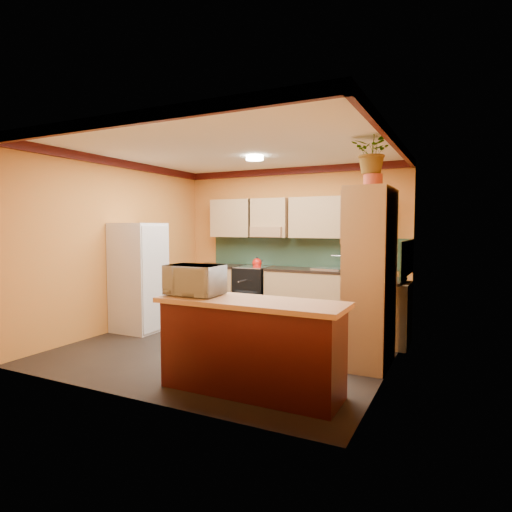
{
  "coord_description": "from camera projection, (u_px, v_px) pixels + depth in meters",
  "views": [
    {
      "loc": [
        2.86,
        -5.15,
        1.65
      ],
      "look_at": [
        0.1,
        0.45,
        1.22
      ],
      "focal_mm": 30.0,
      "sensor_mm": 36.0,
      "label": 1
    }
  ],
  "objects": [
    {
      "name": "bar_top",
      "position": [
        251.0,
        302.0,
        4.2
      ],
      "size": [
        1.9,
        0.65,
        0.05
      ],
      "primitive_type": "cube",
      "color": "tan",
      "rests_on": "breakfast_bar"
    },
    {
      "name": "fridge",
      "position": [
        139.0,
        277.0,
        6.72
      ],
      "size": [
        0.68,
        0.66,
        1.7
      ],
      "primitive_type": "cube",
      "color": "silver",
      "rests_on": "ground"
    },
    {
      "name": "fern",
      "position": [
        374.0,
        152.0,
        5.0
      ],
      "size": [
        0.59,
        0.56,
        0.52
      ],
      "primitive_type": "imported",
      "rotation": [
        0.0,
        0.0,
        -0.43
      ],
      "color": "tan",
      "rests_on": "fern_pot"
    },
    {
      "name": "sink",
      "position": [
        328.0,
        269.0,
        7.19
      ],
      "size": [
        0.48,
        0.4,
        0.03
      ],
      "primitive_type": "cube",
      "color": "silver",
      "rests_on": "countertop_back"
    },
    {
      "name": "room_shell",
      "position": [
        246.0,
        195.0,
        6.08
      ],
      "size": [
        4.24,
        4.24,
        2.72
      ],
      "color": "black",
      "rests_on": "ground"
    },
    {
      "name": "base_cabinets_right",
      "position": [
        380.0,
        313.0,
        5.97
      ],
      "size": [
        0.6,
        0.8,
        0.88
      ],
      "primitive_type": "cube",
      "color": "tan",
      "rests_on": "ground"
    },
    {
      "name": "pantry",
      "position": [
        370.0,
        277.0,
        5.06
      ],
      "size": [
        0.48,
        0.9,
        2.1
      ],
      "primitive_type": "cube",
      "color": "tan",
      "rests_on": "ground"
    },
    {
      "name": "countertop_back",
      "position": [
        285.0,
        269.0,
        7.53
      ],
      "size": [
        3.65,
        0.62,
        0.04
      ],
      "primitive_type": "cube",
      "color": "black",
      "rests_on": "base_cabinets_back"
    },
    {
      "name": "base_cabinets_back",
      "position": [
        285.0,
        295.0,
        7.57
      ],
      "size": [
        3.65,
        0.6,
        0.88
      ],
      "primitive_type": "cube",
      "color": "tan",
      "rests_on": "ground"
    },
    {
      "name": "breakfast_bar",
      "position": [
        251.0,
        349.0,
        4.23
      ],
      "size": [
        1.8,
        0.55,
        0.88
      ],
      "primitive_type": "cube",
      "color": "#4A1611",
      "rests_on": "ground"
    },
    {
      "name": "kettle",
      "position": [
        257.0,
        262.0,
        7.71
      ],
      "size": [
        0.2,
        0.2,
        0.18
      ],
      "primitive_type": null,
      "rotation": [
        0.0,
        0.0,
        -0.21
      ],
      "color": "#B9160C",
      "rests_on": "stove"
    },
    {
      "name": "microwave",
      "position": [
        194.0,
        280.0,
        4.48
      ],
      "size": [
        0.58,
        0.4,
        0.32
      ],
      "primitive_type": "imported",
      "rotation": [
        0.0,
        0.0,
        0.01
      ],
      "color": "silver",
      "rests_on": "bar_top"
    },
    {
      "name": "countertop_right",
      "position": [
        380.0,
        280.0,
        5.94
      ],
      "size": [
        0.62,
        0.8,
        0.04
      ],
      "primitive_type": "cube",
      "color": "black",
      "rests_on": "base_cabinets_right"
    },
    {
      "name": "fern_pot",
      "position": [
        373.0,
        181.0,
        5.02
      ],
      "size": [
        0.22,
        0.22,
        0.16
      ],
      "primitive_type": "cylinder",
      "color": "#AD402A",
      "rests_on": "pantry"
    },
    {
      "name": "stove",
      "position": [
        253.0,
        291.0,
        7.84
      ],
      "size": [
        0.58,
        0.58,
        0.91
      ],
      "primitive_type": "cube",
      "color": "black",
      "rests_on": "ground"
    }
  ]
}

